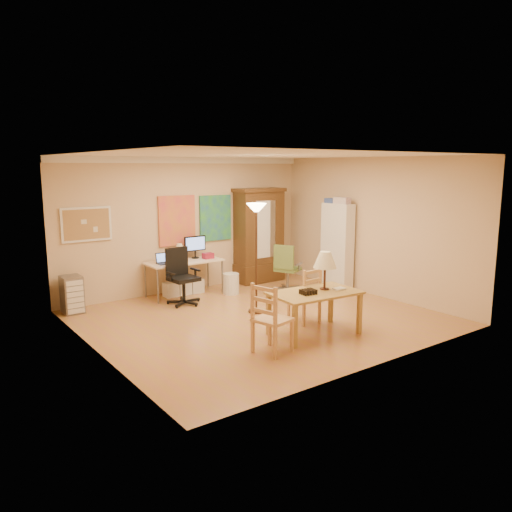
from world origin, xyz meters
TOP-DOWN VIEW (x-y plane):
  - floor at (0.00, 0.00)m, footprint 5.50×5.50m
  - crown_molding at (0.00, 2.46)m, footprint 5.50×0.08m
  - corkboard at (-2.05, 2.47)m, footprint 0.90×0.04m
  - art_panel_left at (-0.25, 2.47)m, footprint 0.80×0.04m
  - art_panel_right at (0.65, 2.47)m, footprint 0.75×0.04m
  - dining_table at (0.25, -1.13)m, footprint 1.39×0.91m
  - ladder_chair_back at (0.45, -0.62)m, footprint 0.45×0.44m
  - ladder_chair_left at (-0.84, -1.36)m, footprint 0.53×0.54m
  - torchiere_lamp at (0.15, 0.32)m, footprint 0.35×0.35m
  - computer_desk at (-0.27, 2.15)m, footprint 1.51×0.66m
  - office_chair_black at (-0.64, 1.56)m, footprint 0.64×0.64m
  - office_chair_green at (1.55, 1.18)m, footprint 0.60×0.60m
  - drawer_cart at (-2.46, 2.19)m, footprint 0.33×0.39m
  - armoire at (1.62, 2.24)m, footprint 1.12×0.53m
  - bookshelf at (2.55, 0.77)m, footprint 0.27×0.71m
  - wastebin at (0.50, 1.66)m, footprint 0.33×0.33m

SIDE VIEW (x-z plane):
  - floor at x=0.00m, z-range 0.00..0.00m
  - wastebin at x=0.50m, z-range 0.00..0.41m
  - office_chair_green at x=1.55m, z-range -0.23..0.75m
  - office_chair_black at x=-0.64m, z-range -0.24..0.80m
  - drawer_cart at x=-2.46m, z-range 0.00..0.66m
  - computer_desk at x=-0.27m, z-range -0.15..0.99m
  - ladder_chair_back at x=0.45m, z-range -0.03..0.89m
  - ladder_chair_left at x=-0.84m, z-range -0.03..0.95m
  - dining_table at x=0.25m, z-range 0.17..1.42m
  - bookshelf at x=2.55m, z-range 0.00..1.77m
  - armoire at x=1.62m, z-range -0.13..1.92m
  - art_panel_left at x=-0.25m, z-range 0.95..1.95m
  - art_panel_right at x=0.65m, z-range 0.98..1.92m
  - corkboard at x=-2.05m, z-range 1.19..1.81m
  - torchiere_lamp at x=0.15m, z-range 0.58..2.48m
  - crown_molding at x=0.00m, z-range 2.58..2.70m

